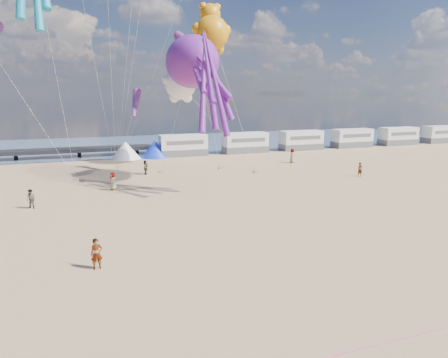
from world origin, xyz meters
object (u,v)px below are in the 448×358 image
(motorhome_4, at_px, (398,136))
(sandbag_c, at_px, (255,172))
(tent_white, at_px, (126,150))
(sandbag_b, at_px, (161,172))
(windsock_mid, at_px, (195,47))
(motorhome_5, at_px, (441,134))
(kite_panda, at_px, (180,84))
(motorhome_1, at_px, (245,143))
(beachgoer_4, at_px, (146,167))
(standing_person, at_px, (97,254))
(windsock_right, at_px, (136,104))
(motorhome_0, at_px, (183,145))
(beachgoer_1, at_px, (31,199))
(tent_blue, at_px, (155,149))
(sandbag_a, at_px, (76,180))
(motorhome_3, at_px, (352,138))
(beachgoer_5, at_px, (360,170))
(kite_octopus_purple, at_px, (192,62))
(sandbag_e, at_px, (116,175))
(beachgoer_6, at_px, (113,181))
(sandbag_d, at_px, (221,168))
(motorhome_2, at_px, (301,140))
(kite_teddy_orange, at_px, (212,33))
(beachgoer_0, at_px, (292,156))

(motorhome_4, height_order, sandbag_c, motorhome_4)
(tent_white, xyz_separation_m, sandbag_b, (2.66, -11.49, -1.09))
(windsock_mid, bearing_deg, tent_white, 90.80)
(motorhome_5, bearing_deg, kite_panda, -164.33)
(motorhome_1, relative_size, beachgoer_4, 4.27)
(standing_person, xyz_separation_m, windsock_right, (4.71, 20.07, 6.92))
(motorhome_0, height_order, beachgoer_1, motorhome_0)
(tent_blue, height_order, windsock_right, windsock_right)
(sandbag_a, bearing_deg, beachgoer_4, 8.27)
(motorhome_5, bearing_deg, motorhome_3, 180.00)
(beachgoer_1, relative_size, sandbag_c, 3.04)
(sandbag_c, bearing_deg, motorhome_0, 107.68)
(beachgoer_5, xyz_separation_m, kite_octopus_purple, (-17.31, 3.74, 10.89))
(standing_person, height_order, sandbag_e, standing_person)
(beachgoer_5, xyz_separation_m, beachgoer_6, (-25.33, 2.33, 0.08))
(motorhome_3, xyz_separation_m, sandbag_d, (-26.71, -11.23, -1.39))
(motorhome_3, relative_size, sandbag_d, 13.20)
(tent_white, xyz_separation_m, windsock_mid, (6.15, -14.00, 12.11))
(sandbag_b, bearing_deg, kite_octopus_purple, -64.94)
(tent_white, height_order, kite_panda, kite_panda)
(motorhome_2, distance_m, windsock_right, 31.75)
(motorhome_0, height_order, sandbag_e, motorhome_0)
(motorhome_4, relative_size, sandbag_e, 13.20)
(beachgoer_5, height_order, sandbag_e, beachgoer_5)
(beachgoer_6, distance_m, sandbag_d, 14.46)
(sandbag_b, height_order, sandbag_c, same)
(tent_blue, height_order, standing_person, tent_blue)
(beachgoer_6, relative_size, sandbag_a, 3.33)
(motorhome_0, relative_size, kite_panda, 1.22)
(sandbag_a, bearing_deg, motorhome_5, 11.57)
(beachgoer_1, height_order, beachgoer_5, beachgoer_1)
(motorhome_5, height_order, sandbag_b, motorhome_5)
(motorhome_3, bearing_deg, windsock_right, -157.67)
(sandbag_d, bearing_deg, sandbag_a, -174.95)
(motorhome_2, bearing_deg, kite_octopus_purple, -142.80)
(motorhome_3, xyz_separation_m, beachgoer_1, (-45.82, -22.23, -0.74))
(sandbag_d, bearing_deg, motorhome_4, 17.22)
(beachgoer_6, bearing_deg, motorhome_5, 84.50)
(beachgoer_4, height_order, sandbag_d, beachgoer_4)
(tent_blue, xyz_separation_m, kite_teddy_orange, (5.30, -9.56, 14.17))
(beachgoer_5, bearing_deg, windsock_mid, 160.54)
(motorhome_0, bearing_deg, motorhome_3, 0.00)
(motorhome_5, height_order, sandbag_e, motorhome_5)
(motorhome_1, distance_m, standing_person, 41.72)
(windsock_mid, bearing_deg, standing_person, -140.60)
(sandbag_a, bearing_deg, beachgoer_0, 5.14)
(motorhome_3, bearing_deg, beachgoer_5, -124.70)
(beachgoer_5, relative_size, kite_teddy_orange, 0.22)
(tent_blue, bearing_deg, windsock_mid, -81.25)
(motorhome_0, distance_m, beachgoer_4, 13.57)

